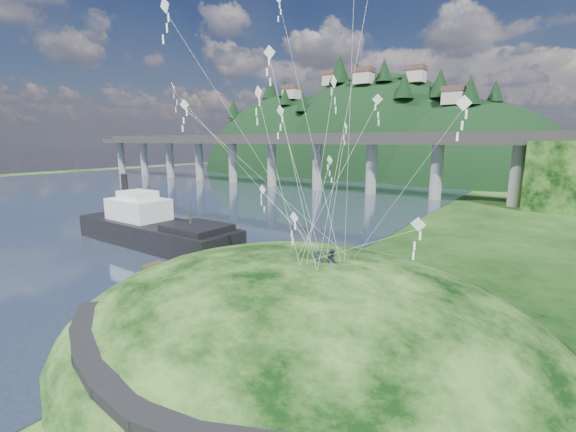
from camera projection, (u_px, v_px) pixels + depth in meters
The scene contains 10 objects.
ground at pixel (202, 310), 30.23m from camera, with size 320.00×320.00×0.00m, color black.
water at pixel (95, 194), 95.23m from camera, with size 240.00×240.00×0.00m, color #2C3851.
grass_hill at pixel (301, 347), 27.56m from camera, with size 36.00×32.00×13.00m.
footpath at pixel (151, 382), 17.79m from camera, with size 22.29×5.84×0.83m.
bridge at pixel (336, 154), 99.42m from camera, with size 160.00×11.00×15.00m.
far_ridge at pixel (360, 193), 154.10m from camera, with size 153.00×70.00×94.50m.
work_barge at pixel (153, 227), 49.02m from camera, with size 24.85×6.92×8.68m.
wooden_dock at pixel (199, 277), 36.15m from camera, with size 14.10×3.06×1.00m.
kite_flyers at pixel (329, 249), 25.93m from camera, with size 1.57×1.33×1.82m.
kite_swarm at pixel (298, 98), 26.47m from camera, with size 19.78×17.38×19.79m.
Camera 1 is at (21.90, -19.09, 13.03)m, focal length 24.00 mm.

